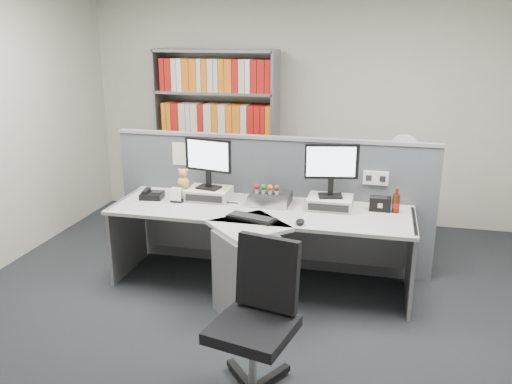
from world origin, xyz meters
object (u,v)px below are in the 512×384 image
(mouse, at_px, (300,222))
(desktop_pc, at_px, (270,198))
(monitor_right, at_px, (332,166))
(desk_calendar, at_px, (177,196))
(keyboard, at_px, (252,218))
(desk_phone, at_px, (152,195))
(office_chair, at_px, (258,316))
(desk, at_px, (254,247))
(monitor_left, at_px, (208,159))
(filing_cabinet, at_px, (398,216))
(shelving_unit, at_px, (217,139))
(cola_bottle, at_px, (396,203))
(speaker, at_px, (380,204))
(desk_fan, at_px, (403,153))

(mouse, bearing_deg, desktop_pc, 126.27)
(monitor_right, distance_m, desk_calendar, 1.40)
(desktop_pc, height_order, keyboard, desktop_pc)
(desk_phone, relative_size, office_chair, 0.22)
(desk_phone, xyz_separation_m, office_chair, (1.36, -1.49, -0.23))
(desk, relative_size, mouse, 23.50)
(monitor_left, bearing_deg, desk_calendar, -148.72)
(monitor_left, relative_size, filing_cabinet, 0.66)
(desk_calendar, bearing_deg, desk_phone, 169.33)
(monitor_right, relative_size, shelving_unit, 0.23)
(desk_phone, xyz_separation_m, filing_cabinet, (2.24, 1.12, -0.40))
(monitor_right, height_order, desk_calendar, monitor_right)
(keyboard, relative_size, desk_calendar, 3.32)
(keyboard, distance_m, desk_calendar, 0.82)
(desk_calendar, relative_size, cola_bottle, 0.60)
(speaker, height_order, cola_bottle, cola_bottle)
(desk, bearing_deg, cola_bottle, 19.11)
(cola_bottle, height_order, office_chair, office_chair)
(desk_fan, bearing_deg, desk, -130.62)
(desk_fan, bearing_deg, shelving_unit, 167.92)
(keyboard, distance_m, filing_cabinet, 1.93)
(monitor_left, distance_m, speaker, 1.56)
(desk_fan, bearing_deg, desktop_pc, -138.57)
(speaker, xyz_separation_m, filing_cabinet, (0.20, 0.99, -0.43))
(speaker, bearing_deg, desk_fan, 78.69)
(desktop_pc, bearing_deg, shelving_unit, 123.03)
(shelving_unit, bearing_deg, keyboard, -64.97)
(filing_cabinet, relative_size, desk_fan, 1.38)
(mouse, relative_size, desk_fan, 0.22)
(keyboard, relative_size, shelving_unit, 0.22)
(desktop_pc, relative_size, desk_phone, 1.61)
(desk_fan, distance_m, office_chair, 2.80)
(desktop_pc, distance_m, speaker, 0.95)
(monitor_left, xyz_separation_m, speaker, (1.52, 0.03, -0.32))
(monitor_right, xyz_separation_m, mouse, (-0.19, -0.46, -0.36))
(desk_fan, bearing_deg, desk_phone, -153.44)
(mouse, relative_size, desk_phone, 0.51)
(monitor_right, bearing_deg, filing_cabinet, 58.58)
(mouse, xyz_separation_m, speaker, (0.61, 0.49, 0.04))
(desktop_pc, xyz_separation_m, shelving_unit, (-0.95, 1.46, 0.21))
(monitor_left, xyz_separation_m, desk_calendar, (-0.25, -0.15, -0.32))
(monitor_right, xyz_separation_m, keyboard, (-0.59, -0.44, -0.36))
(desk, distance_m, monitor_left, 0.91)
(monitor_right, xyz_separation_m, cola_bottle, (0.55, 0.01, -0.30))
(monitor_right, distance_m, speaker, 0.53)
(desk, height_order, desk_fan, desk_fan)
(cola_bottle, relative_size, shelving_unit, 0.11)
(desk, relative_size, desk_calendar, 20.04)
(desk, bearing_deg, filing_cabinet, 49.39)
(keyboard, height_order, shelving_unit, shelving_unit)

